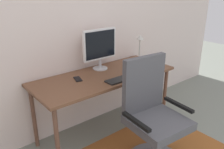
# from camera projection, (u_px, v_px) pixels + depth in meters

# --- Properties ---
(wall_back) EXTENTS (6.00, 0.10, 2.60)m
(wall_back) POSITION_uv_depth(u_px,v_px,m) (61.00, 26.00, 2.57)
(wall_back) COLOR silver
(wall_back) RESTS_ON ground
(desk) EXTENTS (1.67, 0.67, 0.76)m
(desk) POSITION_uv_depth(u_px,v_px,m) (105.00, 80.00, 2.67)
(desk) COLOR brown
(desk) RESTS_ON ground
(monitor) EXTENTS (0.46, 0.18, 0.49)m
(monitor) POSITION_uv_depth(u_px,v_px,m) (100.00, 46.00, 2.73)
(monitor) COLOR #B2B2B7
(monitor) RESTS_ON desk
(keyboard) EXTENTS (0.43, 0.13, 0.02)m
(keyboard) POSITION_uv_depth(u_px,v_px,m) (123.00, 78.00, 2.52)
(keyboard) COLOR black
(keyboard) RESTS_ON desk
(computer_mouse) EXTENTS (0.06, 0.10, 0.03)m
(computer_mouse) POSITION_uv_depth(u_px,v_px,m) (147.00, 71.00, 2.70)
(computer_mouse) COLOR white
(computer_mouse) RESTS_ON desk
(coffee_cup) EXTENTS (0.09, 0.09, 0.09)m
(coffee_cup) POSITION_uv_depth(u_px,v_px,m) (151.00, 66.00, 2.80)
(coffee_cup) COLOR #1B3A97
(coffee_cup) RESTS_ON desk
(cell_phone) EXTENTS (0.10, 0.15, 0.01)m
(cell_phone) POSITION_uv_depth(u_px,v_px,m) (78.00, 79.00, 2.51)
(cell_phone) COLOR black
(cell_phone) RESTS_ON desk
(desk_lamp) EXTENTS (0.11, 0.11, 0.37)m
(desk_lamp) POSITION_uv_depth(u_px,v_px,m) (140.00, 44.00, 2.97)
(desk_lamp) COLOR black
(desk_lamp) RESTS_ON desk
(office_chair) EXTENTS (0.62, 0.56, 1.10)m
(office_chair) POSITION_uv_depth(u_px,v_px,m) (153.00, 123.00, 2.28)
(office_chair) COLOR slate
(office_chair) RESTS_ON ground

